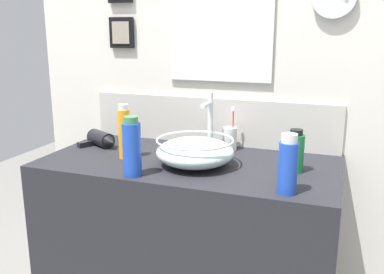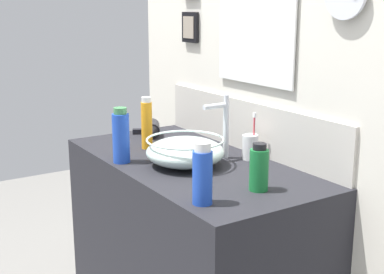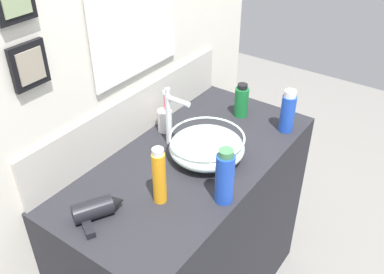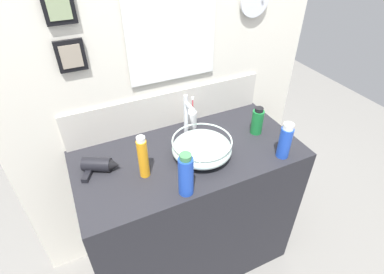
% 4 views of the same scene
% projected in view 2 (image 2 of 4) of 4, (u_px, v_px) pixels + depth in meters
% --- Properties ---
extents(vanity_counter, '(1.18, 0.58, 0.92)m').
position_uv_depth(vanity_counter, '(190.00, 266.00, 2.24)').
color(vanity_counter, '#232328').
rests_on(vanity_counter, ground).
extents(back_panel, '(1.76, 0.10, 2.47)m').
position_uv_depth(back_panel, '(255.00, 77.00, 2.22)').
color(back_panel, silver).
rests_on(back_panel, ground).
extents(glass_bowl_sink, '(0.30, 0.30, 0.11)m').
position_uv_depth(glass_bowl_sink, '(185.00, 151.00, 2.05)').
color(glass_bowl_sink, silver).
rests_on(glass_bowl_sink, vanity_counter).
extents(faucet, '(0.02, 0.12, 0.26)m').
position_uv_depth(faucet, '(224.00, 123.00, 2.12)').
color(faucet, silver).
rests_on(faucet, vanity_counter).
extents(hair_drier, '(0.20, 0.14, 0.07)m').
position_uv_depth(hair_drier, '(152.00, 129.00, 2.52)').
color(hair_drier, black).
rests_on(hair_drier, vanity_counter).
extents(toothbrush_cup, '(0.06, 0.06, 0.19)m').
position_uv_depth(toothbrush_cup, '(250.00, 147.00, 2.14)').
color(toothbrush_cup, white).
rests_on(toothbrush_cup, vanity_counter).
extents(spray_bottle, '(0.05, 0.05, 0.22)m').
position_uv_depth(spray_bottle, '(147.00, 124.00, 2.29)').
color(spray_bottle, orange).
rests_on(spray_bottle, vanity_counter).
extents(soap_dispenser, '(0.06, 0.06, 0.16)m').
position_uv_depth(soap_dispenser, '(259.00, 168.00, 1.77)').
color(soap_dispenser, '#197233').
rests_on(soap_dispenser, vanity_counter).
extents(shampoo_bottle, '(0.06, 0.06, 0.20)m').
position_uv_depth(shampoo_bottle, '(202.00, 175.00, 1.65)').
color(shampoo_bottle, blue).
rests_on(shampoo_bottle, vanity_counter).
extents(lotion_bottle, '(0.07, 0.07, 0.22)m').
position_uv_depth(lotion_bottle, '(121.00, 136.00, 2.08)').
color(lotion_bottle, blue).
rests_on(lotion_bottle, vanity_counter).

